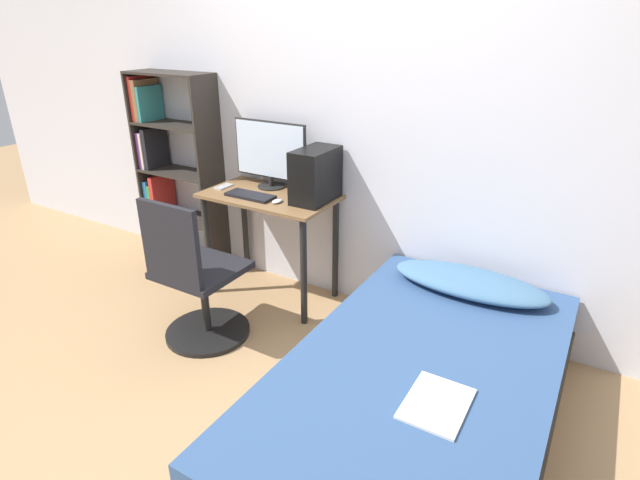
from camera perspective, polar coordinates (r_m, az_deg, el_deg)
The scene contains 13 objects.
ground_plane at distance 2.73m, azimuth -11.41°, elevation -19.46°, with size 14.00×14.00×0.00m, color tan.
wall_back at distance 3.27m, azimuth 4.31°, elevation 13.09°, with size 8.00×0.05×2.50m.
desk at distance 3.47m, azimuth -5.73°, elevation 2.84°, with size 0.91×0.52×0.77m.
bookshelf at distance 4.21m, azimuth -16.89°, elevation 7.42°, with size 0.69×0.28×1.51m.
office_chair at distance 3.13m, azimuth -13.96°, elevation -5.24°, with size 0.53×0.53×0.95m.
bed at distance 2.52m, azimuth 11.15°, elevation -17.47°, with size 1.16×2.05×0.43m.
pillow at distance 2.98m, azimuth 16.72°, elevation -4.65°, with size 0.88×0.36×0.11m.
magazine at distance 2.17m, azimuth 13.18°, elevation -17.73°, with size 0.24×0.32×0.01m.
monitor at distance 3.51m, azimuth -5.72°, elevation 9.90°, with size 0.58×0.19×0.46m.
keyboard at distance 3.38m, azimuth -7.97°, elevation 5.05°, with size 0.34×0.14×0.02m.
pc_tower at distance 3.23m, azimuth -0.50°, elevation 7.42°, with size 0.20×0.36×0.34m.
mouse at distance 3.26m, azimuth -4.91°, elevation 4.45°, with size 0.06×0.09×0.02m.
phone at distance 3.62m, azimuth -10.95°, elevation 6.02°, with size 0.07×0.14×0.01m.
Camera 1 is at (1.43, -1.41, 1.85)m, focal length 28.00 mm.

